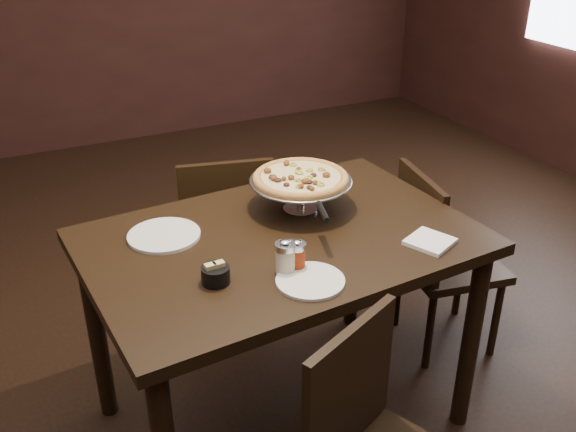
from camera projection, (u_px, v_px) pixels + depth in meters
name	position (u px, v px, depth m)	size (l,w,h in m)	color
room	(298.00, 74.00, 2.00)	(6.04, 7.04, 2.84)	black
dining_table	(282.00, 263.00, 2.29)	(1.40, 0.98, 0.84)	black
pizza_stand	(301.00, 178.00, 2.36)	(0.38, 0.38, 0.16)	silver
parmesan_shaker	(285.00, 257.00, 2.00)	(0.07, 0.07, 0.12)	beige
pepper_flake_shaker	(297.00, 255.00, 2.02)	(0.06, 0.06, 0.10)	maroon
packet_caddy	(215.00, 274.00, 1.96)	(0.09, 0.09, 0.07)	black
napkin_stack	(430.00, 242.00, 2.19)	(0.14, 0.14, 0.01)	white
plate_left	(164.00, 235.00, 2.23)	(0.25, 0.25, 0.01)	white
plate_near	(310.00, 281.00, 1.97)	(0.21, 0.21, 0.01)	white
serving_spatula	(323.00, 212.00, 2.12)	(0.16, 0.16, 0.03)	silver
chair_far	(225.00, 233.00, 2.99)	(0.50, 0.50, 0.89)	black
chair_side	(438.00, 255.00, 2.83)	(0.47, 0.47, 0.87)	black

